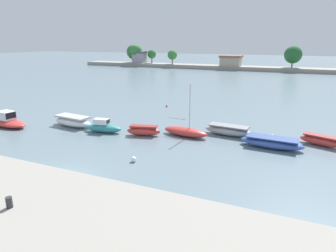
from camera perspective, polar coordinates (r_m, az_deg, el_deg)
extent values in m
plane|color=slate|center=(22.32, -19.67, -9.47)|extent=(400.00, 400.00, 0.00)
cylinder|color=#2D2D33|center=(15.07, -28.00, -12.71)|extent=(0.27, 0.27, 0.50)
ellipsoid|color=#C63833|center=(37.93, -28.15, 0.52)|extent=(5.66, 2.78, 0.76)
cube|color=silver|center=(37.89, -28.46, 1.79)|extent=(1.96, 1.52, 0.93)
cube|color=black|center=(37.11, -27.75, 1.77)|extent=(0.22, 1.18, 0.65)
ellipsoid|color=white|center=(35.11, -17.69, 0.78)|extent=(5.32, 2.42, 1.01)
cube|color=#AFAFAF|center=(34.96, -17.77, 1.71)|extent=(4.26, 2.01, 0.18)
ellipsoid|color=teal|center=(31.95, -12.20, -0.41)|extent=(4.14, 1.83, 0.86)
cube|color=silver|center=(31.86, -12.58, 0.85)|extent=(1.63, 0.98, 0.57)
cube|color=black|center=(31.49, -11.35, 0.85)|extent=(0.18, 0.69, 0.40)
ellipsoid|color=#C63833|center=(30.27, -4.67, -1.00)|extent=(3.56, 1.86, 0.87)
cube|color=maroon|center=(30.12, -4.69, -0.07)|extent=(2.86, 1.53, 0.16)
ellipsoid|color=#C63833|center=(30.05, 3.32, -1.10)|extent=(4.90, 2.08, 0.88)
cylinder|color=silver|center=(29.20, 4.17, 3.72)|extent=(0.10, 0.10, 4.39)
cylinder|color=#B7B7BC|center=(30.14, 1.77, 1.44)|extent=(1.87, 0.30, 0.08)
ellipsoid|color=#9E9EA3|center=(30.86, 11.45, -0.91)|extent=(5.03, 1.94, 0.91)
cube|color=slate|center=(30.72, 11.50, 0.01)|extent=(4.03, 1.62, 0.11)
ellipsoid|color=#3856A8|center=(28.31, 19.12, -3.08)|extent=(5.56, 2.11, 0.86)
cube|color=navy|center=(28.16, 19.21, -2.15)|extent=(4.45, 1.76, 0.10)
ellipsoid|color=#C63833|center=(30.67, 27.10, -2.59)|extent=(3.85, 2.15, 0.81)
cube|color=maroon|center=(30.53, 27.21, -1.75)|extent=(3.09, 1.76, 0.13)
sphere|color=white|center=(23.91, -6.57, -6.31)|extent=(0.43, 0.43, 0.43)
sphere|color=orange|center=(38.03, -16.72, 1.54)|extent=(0.43, 0.43, 0.43)
sphere|color=white|center=(31.36, 19.23, -1.81)|extent=(0.30, 0.30, 0.30)
sphere|color=red|center=(43.44, -0.25, 3.85)|extent=(0.28, 0.28, 0.28)
cube|color=gray|center=(101.94, 15.96, 10.49)|extent=(126.90, 6.97, 1.27)
cube|color=#99939E|center=(115.04, -5.49, 12.76)|extent=(4.62, 3.12, 3.49)
cube|color=#565156|center=(114.94, -5.52, 13.80)|extent=(5.08, 3.44, 0.70)
cube|color=#B2A38E|center=(102.84, 11.87, 11.90)|extent=(6.40, 4.65, 2.65)
cube|color=#995B42|center=(102.75, 11.92, 12.83)|extent=(7.04, 5.11, 0.70)
cylinder|color=brown|center=(115.86, -6.07, 12.53)|extent=(0.36, 0.36, 2.56)
sphere|color=#387A3D|center=(115.72, -6.12, 14.06)|extent=(4.53, 4.53, 4.53)
cylinder|color=brown|center=(109.09, 0.83, 12.20)|extent=(0.36, 0.36, 1.76)
sphere|color=#387A3D|center=(108.96, 0.84, 13.39)|extent=(3.43, 3.43, 3.43)
cylinder|color=brown|center=(101.46, 22.54, 10.74)|extent=(0.36, 0.36, 1.75)
sphere|color=#235B2D|center=(101.30, 22.72, 12.41)|extent=(5.27, 5.27, 5.27)
cylinder|color=brown|center=(114.20, -3.09, 12.38)|extent=(0.36, 0.36, 1.89)
sphere|color=#2D6B33|center=(114.09, -3.11, 13.50)|extent=(3.20, 3.20, 3.20)
cylinder|color=brown|center=(118.03, -6.45, 12.35)|extent=(0.36, 0.36, 1.61)
sphere|color=#2D6B33|center=(117.88, -6.49, 13.83)|extent=(5.58, 5.58, 5.58)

